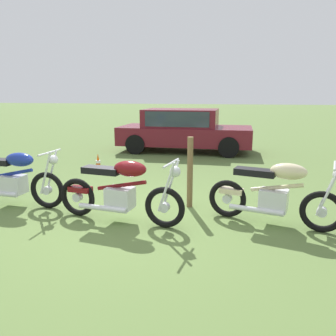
% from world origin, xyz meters
% --- Properties ---
extents(ground_plane, '(120.00, 120.00, 0.00)m').
position_xyz_m(ground_plane, '(0.00, 0.00, 0.00)').
color(ground_plane, '#567038').
extents(motorcycle_blue, '(2.02, 0.64, 1.02)m').
position_xyz_m(motorcycle_blue, '(-2.10, 0.23, 0.48)').
color(motorcycle_blue, black).
rests_on(motorcycle_blue, ground).
extents(motorcycle_maroon, '(2.11, 0.64, 1.02)m').
position_xyz_m(motorcycle_maroon, '(0.01, -0.13, 0.49)').
color(motorcycle_maroon, black).
rests_on(motorcycle_maroon, ground).
extents(motorcycle_cream, '(1.94, 0.80, 1.02)m').
position_xyz_m(motorcycle_cream, '(2.30, 0.23, 0.48)').
color(motorcycle_cream, black).
rests_on(motorcycle_cream, ground).
extents(car_burgundy, '(4.41, 1.97, 1.43)m').
position_xyz_m(car_burgundy, '(-0.10, 6.51, 0.80)').
color(car_burgundy, maroon).
rests_on(car_burgundy, ground).
extents(fence_post_wooden, '(0.10, 0.10, 1.23)m').
position_xyz_m(fence_post_wooden, '(0.95, 0.78, 0.61)').
color(fence_post_wooden, brown).
rests_on(fence_post_wooden, ground).
extents(traffic_cone, '(0.25, 0.25, 0.45)m').
position_xyz_m(traffic_cone, '(-1.73, 3.05, 0.21)').
color(traffic_cone, '#EA590F').
rests_on(traffic_cone, ground).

